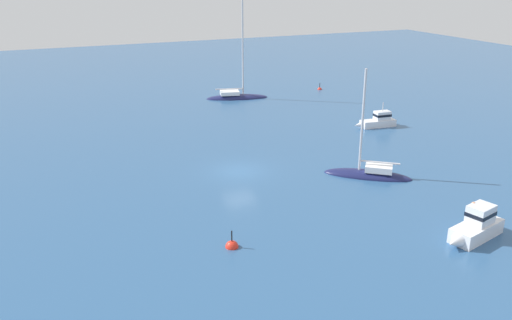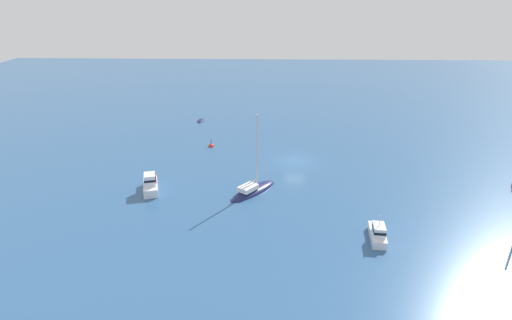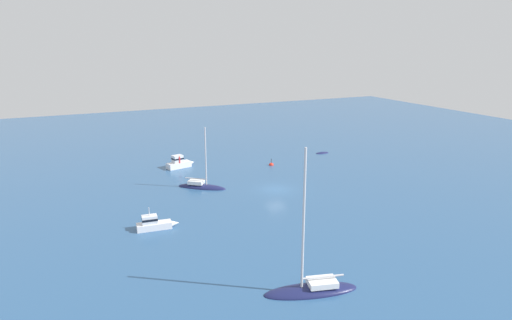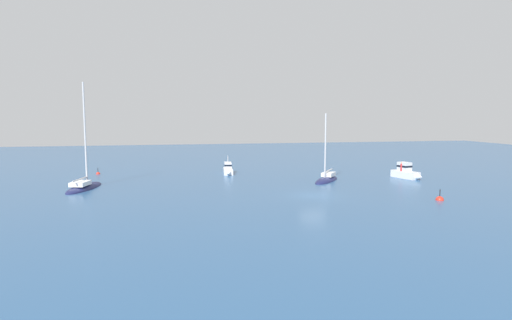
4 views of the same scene
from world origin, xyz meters
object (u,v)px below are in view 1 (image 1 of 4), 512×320
object	(u,v)px
sailboat	(237,97)
motor_cruiser	(378,121)
channel_buoy	(232,247)
yacht	(368,174)
mooring_buoy	(320,89)
launch	(476,227)

from	to	relation	value
sailboat	motor_cruiser	bearing A→B (deg)	-49.41
motor_cruiser	channel_buoy	size ratio (longest dim) A/B	3.14
motor_cruiser	yacht	distance (m)	14.30
yacht	mooring_buoy	distance (m)	31.58
sailboat	motor_cruiser	size ratio (longest dim) A/B	2.71
sailboat	mooring_buoy	xyz separation A→B (m)	(0.33, -12.13, -0.20)
motor_cruiser	channel_buoy	bearing A→B (deg)	42.88
mooring_buoy	launch	bearing A→B (deg)	162.99
channel_buoy	mooring_buoy	bearing A→B (deg)	-36.42
sailboat	yacht	size ratio (longest dim) A/B	1.39
yacht	mooring_buoy	size ratio (longest dim) A/B	7.64
launch	motor_cruiser	world-z (taller)	motor_cruiser
yacht	channel_buoy	xyz separation A→B (m)	(-6.25, 13.82, -0.16)
motor_cruiser	mooring_buoy	bearing A→B (deg)	-95.63
launch	sailboat	size ratio (longest dim) A/B	0.39
launch	yacht	xyz separation A→B (m)	(11.01, -0.01, -0.62)
sailboat	channel_buoy	size ratio (longest dim) A/B	8.53
yacht	mooring_buoy	xyz separation A→B (m)	(29.10, -12.26, -0.15)
launch	mooring_buoy	xyz separation A→B (m)	(40.11, -12.27, -0.77)
channel_buoy	launch	bearing A→B (deg)	-109.03
sailboat	motor_cruiser	distance (m)	19.58
mooring_buoy	yacht	bearing A→B (deg)	157.15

